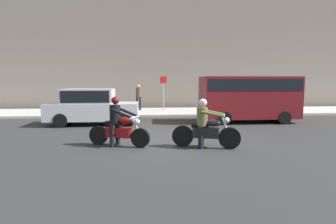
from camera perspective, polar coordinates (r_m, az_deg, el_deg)
name	(u,v)px	position (r m, az deg, el deg)	size (l,w,h in m)	color
ground_plane	(172,138)	(9.91, 0.78, -5.51)	(80.00, 80.00, 0.00)	#282828
sidewalk_slab	(160,112)	(17.79, -1.74, 0.02)	(40.00, 4.40, 0.14)	#A8A399
building_facade	(157,37)	(21.35, -2.30, 15.59)	(40.00, 1.40, 10.91)	slate
motorcycle_with_rider_olive	(205,128)	(8.44, 7.95, -3.32)	(2.06, 0.89, 1.53)	black
motorcycle_with_rider_black_leather	(118,126)	(8.71, -10.50, -2.93)	(1.99, 0.96, 1.59)	black
parked_sedan_silver	(92,106)	(13.41, -15.87, 1.16)	(4.25, 1.82, 1.72)	#B2B5BA
parked_van_maroon	(248,96)	(14.26, 16.69, 3.29)	(4.77, 1.96, 2.31)	maroon
street_sign_post	(163,89)	(18.05, -0.99, 4.80)	(0.44, 0.08, 2.30)	gray
pedestrian_bystander	(138,95)	(18.26, -6.28, 3.56)	(0.34, 0.34, 1.73)	black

